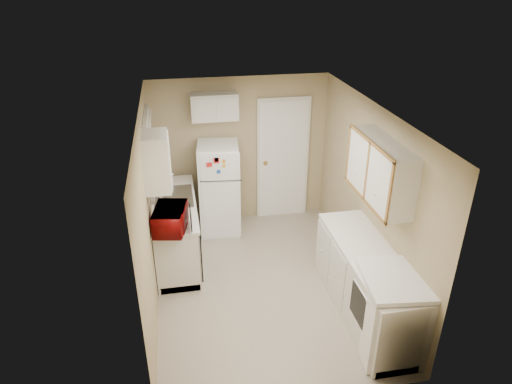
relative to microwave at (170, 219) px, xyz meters
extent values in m
plane|color=beige|center=(1.15, -0.14, -1.05)|extent=(3.80, 3.80, 0.00)
plane|color=white|center=(1.15, -0.14, 1.35)|extent=(3.80, 3.80, 0.00)
plane|color=tan|center=(-0.25, -0.14, 0.15)|extent=(3.80, 3.80, 0.00)
plane|color=tan|center=(2.55, -0.14, 0.15)|extent=(3.80, 3.80, 0.00)
plane|color=tan|center=(1.15, 1.76, 0.15)|extent=(2.80, 2.80, 0.00)
plane|color=tan|center=(1.15, -2.04, 0.15)|extent=(2.80, 2.80, 0.00)
cube|color=silver|center=(0.05, 0.76, -0.60)|extent=(0.60, 1.80, 0.90)
cube|color=black|center=(0.34, 0.16, -0.56)|extent=(0.03, 0.58, 0.72)
cube|color=gray|center=(0.05, 0.91, -0.19)|extent=(0.54, 0.74, 0.16)
imported|color=maroon|center=(0.00, 0.00, 0.00)|extent=(0.60, 0.40, 0.37)
imported|color=white|center=(0.00, 1.33, -0.05)|extent=(0.12, 0.12, 0.20)
cube|color=silver|center=(-0.21, 0.91, 0.55)|extent=(0.10, 0.98, 1.08)
cube|color=silver|center=(-0.10, 0.08, 0.75)|extent=(0.30, 0.45, 0.70)
cube|color=white|center=(0.75, 1.37, -0.31)|extent=(0.67, 0.66, 1.49)
cube|color=silver|center=(0.75, 1.61, 0.95)|extent=(0.70, 0.30, 0.40)
cube|color=white|center=(1.85, 1.72, -0.03)|extent=(0.86, 0.06, 2.08)
cube|color=silver|center=(2.25, -0.94, -0.60)|extent=(0.60, 2.00, 0.90)
cube|color=white|center=(2.29, -1.50, -0.56)|extent=(0.74, 0.87, 0.97)
cube|color=silver|center=(2.40, -0.64, 0.75)|extent=(0.30, 1.20, 0.70)
camera|label=1|loc=(0.15, -5.04, 2.83)|focal=32.00mm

